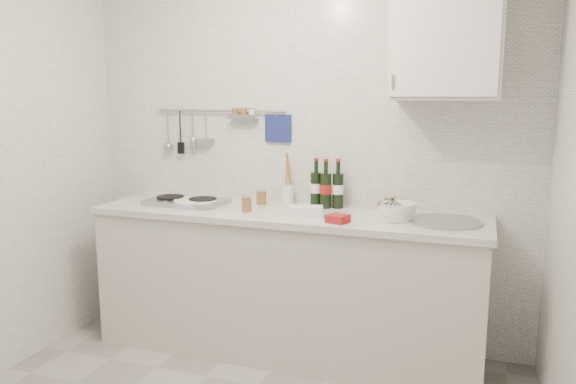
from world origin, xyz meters
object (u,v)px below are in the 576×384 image
(wine_bottles, at_px, (327,183))
(utensil_crock, at_px, (288,192))
(wall_cabinet, at_px, (447,36))
(plate_stack_hob, at_px, (194,202))
(plate_stack_sink, at_px, (395,211))

(wine_bottles, bearing_deg, utensil_crock, 173.39)
(wall_cabinet, xyz_separation_m, plate_stack_hob, (-1.52, -0.15, -1.01))
(plate_stack_hob, xyz_separation_m, utensil_crock, (0.55, 0.26, 0.06))
(wall_cabinet, distance_m, wine_bottles, 1.12)
(plate_stack_hob, bearing_deg, wall_cabinet, 5.68)
(wall_cabinet, height_order, utensil_crock, wall_cabinet)
(wine_bottles, bearing_deg, plate_stack_hob, -164.80)
(plate_stack_hob, bearing_deg, utensil_crock, 24.85)
(wall_cabinet, xyz_separation_m, wine_bottles, (-0.70, 0.07, -0.87))
(plate_stack_hob, xyz_separation_m, plate_stack_sink, (1.29, 0.03, 0.03))
(plate_stack_sink, distance_m, wine_bottles, 0.52)
(wall_cabinet, height_order, plate_stack_hob, wall_cabinet)
(wall_cabinet, bearing_deg, utensil_crock, 173.86)
(plate_stack_sink, relative_size, wine_bottles, 0.84)
(wine_bottles, distance_m, utensil_crock, 0.29)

